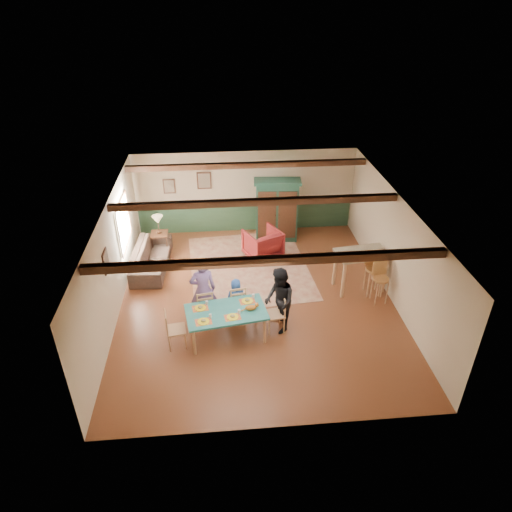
{
  "coord_description": "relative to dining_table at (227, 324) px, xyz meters",
  "views": [
    {
      "loc": [
        -0.89,
        -9.6,
        7.12
      ],
      "look_at": [
        0.0,
        0.32,
        1.15
      ],
      "focal_mm": 32.0,
      "sensor_mm": 36.0,
      "label": 1
    }
  ],
  "objects": [
    {
      "name": "ceiling",
      "position": [
        0.83,
        1.38,
        2.32
      ],
      "size": [
        7.0,
        8.0,
        0.02
      ],
      "primitive_type": "cube",
      "color": "silver",
      "rests_on": "wall_back"
    },
    {
      "name": "floor",
      "position": [
        0.83,
        1.38,
        -0.38
      ],
      "size": [
        8.0,
        8.0,
        0.0
      ],
      "primitive_type": "plane",
      "color": "#5C2C1A",
      "rests_on": "ground"
    },
    {
      "name": "bar_stool_right",
      "position": [
        3.96,
        1.06,
        0.18
      ],
      "size": [
        0.43,
        0.47,
        1.1
      ],
      "primitive_type": null,
      "rotation": [
        0.0,
        0.0,
        0.11
      ],
      "color": "#BB8149",
      "rests_on": "floor"
    },
    {
      "name": "cat",
      "position": [
        0.56,
        -0.01,
        0.47
      ],
      "size": [
        0.38,
        0.19,
        0.18
      ],
      "primitive_type": null,
      "rotation": [
        0.0,
        0.0,
        0.16
      ],
      "color": "orange",
      "rests_on": "dining_table"
    },
    {
      "name": "sofa",
      "position": [
        -2.06,
        3.26,
        -0.04
      ],
      "size": [
        1.04,
        2.37,
        0.68
      ],
      "primitive_type": "imported",
      "rotation": [
        0.0,
        0.0,
        1.51
      ],
      "color": "#392B23",
      "rests_on": "floor"
    },
    {
      "name": "area_rug",
      "position": [
        0.74,
        3.02,
        -0.37
      ],
      "size": [
        3.63,
        4.21,
        0.01
      ],
      "primitive_type": "cube",
      "rotation": [
        0.0,
        0.0,
        0.08
      ],
      "color": "#C9B792",
      "rests_on": "floor"
    },
    {
      "name": "bar_stool_left",
      "position": [
        3.89,
        1.42,
        0.23
      ],
      "size": [
        0.43,
        0.47,
        1.22
      ],
      "primitive_type": null,
      "rotation": [
        0.0,
        0.0,
        -0.0
      ],
      "color": "#BB8149",
      "rests_on": "floor"
    },
    {
      "name": "place_setting_near_center",
      "position": [
        0.14,
        -0.23,
        0.43
      ],
      "size": [
        0.44,
        0.36,
        0.11
      ],
      "primitive_type": null,
      "rotation": [
        0.0,
        0.0,
        0.16
      ],
      "color": "yellow",
      "rests_on": "dining_table"
    },
    {
      "name": "wall_left",
      "position": [
        -2.67,
        1.38,
        0.97
      ],
      "size": [
        0.02,
        8.0,
        2.7
      ],
      "primitive_type": "cube",
      "color": "beige",
      "rests_on": "floor"
    },
    {
      "name": "person_man",
      "position": [
        -0.52,
        0.73,
        0.49
      ],
      "size": [
        0.69,
        0.51,
        1.73
      ],
      "primitive_type": "imported",
      "rotation": [
        0.0,
        0.0,
        3.3
      ],
      "color": "#7D5DA0",
      "rests_on": "floor"
    },
    {
      "name": "wall_back",
      "position": [
        0.83,
        5.38,
        0.97
      ],
      "size": [
        7.0,
        0.02,
        2.7
      ],
      "primitive_type": "cube",
      "color": "beige",
      "rests_on": "floor"
    },
    {
      "name": "dining_chair_end_right",
      "position": [
        1.14,
        0.18,
        0.1
      ],
      "size": [
        0.5,
        0.48,
        0.95
      ],
      "primitive_type": null,
      "rotation": [
        0.0,
        0.0,
        -1.42
      ],
      "color": "tan",
      "rests_on": "floor"
    },
    {
      "name": "end_table",
      "position": [
        -1.88,
        4.17,
        -0.06
      ],
      "size": [
        0.52,
        0.52,
        0.63
      ],
      "primitive_type": null,
      "rotation": [
        0.0,
        0.0,
        0.02
      ],
      "color": "black",
      "rests_on": "floor"
    },
    {
      "name": "place_setting_near_left",
      "position": [
        -0.51,
        -0.33,
        0.43
      ],
      "size": [
        0.44,
        0.36,
        0.11
      ],
      "primitive_type": null,
      "rotation": [
        0.0,
        0.0,
        0.16
      ],
      "color": "yellow",
      "rests_on": "dining_table"
    },
    {
      "name": "place_setting_far_left",
      "position": [
        -0.58,
        0.16,
        0.43
      ],
      "size": [
        0.44,
        0.36,
        0.11
      ],
      "primitive_type": null,
      "rotation": [
        0.0,
        0.0,
        0.16
      ],
      "color": "yellow",
      "rests_on": "dining_table"
    },
    {
      "name": "armchair",
      "position": [
        1.2,
        3.56,
        0.07
      ],
      "size": [
        1.28,
        1.29,
        0.89
      ],
      "primitive_type": "imported",
      "rotation": [
        0.0,
        0.0,
        -2.7
      ],
      "color": "#4F0F14",
      "rests_on": "floor"
    },
    {
      "name": "dining_chair_end_left",
      "position": [
        -1.14,
        -0.18,
        0.1
      ],
      "size": [
        0.5,
        0.48,
        0.95
      ],
      "primitive_type": null,
      "rotation": [
        0.0,
        0.0,
        1.73
      ],
      "color": "tan",
      "rests_on": "floor"
    },
    {
      "name": "picture_left_wall",
      "position": [
        -2.64,
        0.78,
        1.37
      ],
      "size": [
        0.04,
        0.42,
        0.52
      ],
      "primitive_type": null,
      "color": "gray",
      "rests_on": "wall_left"
    },
    {
      "name": "counter_table",
      "position": [
        3.6,
        1.69,
        0.18
      ],
      "size": [
        1.43,
        0.95,
        1.12
      ],
      "primitive_type": null,
      "rotation": [
        0.0,
        0.0,
        0.13
      ],
      "color": "#B5AB8D",
      "rests_on": "floor"
    },
    {
      "name": "dining_table",
      "position": [
        0.0,
        0.0,
        0.0
      ],
      "size": [
        1.94,
        1.27,
        0.75
      ],
      "primitive_type": null,
      "rotation": [
        0.0,
        0.0,
        0.16
      ],
      "color": "#226E6B",
      "rests_on": "floor"
    },
    {
      "name": "dining_chair_far_right",
      "position": [
        0.28,
        0.77,
        0.1
      ],
      "size": [
        0.48,
        0.5,
        0.95
      ],
      "primitive_type": null,
      "rotation": [
        0.0,
        0.0,
        3.3
      ],
      "color": "tan",
      "rests_on": "floor"
    },
    {
      "name": "armoire",
      "position": [
        1.75,
        4.64,
        0.63
      ],
      "size": [
        1.47,
        0.69,
        2.02
      ],
      "primitive_type": "cube",
      "rotation": [
        0.0,
        0.0,
        -0.08
      ],
      "color": "#133025",
      "rests_on": "floor"
    },
    {
      "name": "wall_right",
      "position": [
        4.33,
        1.38,
        0.97
      ],
      "size": [
        0.02,
        8.0,
        2.7
      ],
      "primitive_type": "cube",
      "color": "beige",
      "rests_on": "floor"
    },
    {
      "name": "picture_back_a",
      "position": [
        -0.47,
        5.35,
        1.42
      ],
      "size": [
        0.45,
        0.04,
        0.55
      ],
      "primitive_type": null,
      "color": "gray",
      "rests_on": "wall_back"
    },
    {
      "name": "ceiling_beam_mid",
      "position": [
        0.83,
        1.78,
        2.23
      ],
      "size": [
        6.95,
        0.16,
        0.16
      ],
      "primitive_type": "cube",
      "color": "black",
      "rests_on": "ceiling"
    },
    {
      "name": "person_woman",
      "position": [
        1.24,
        0.19,
        0.45
      ],
      "size": [
        0.74,
        0.89,
        1.65
      ],
      "primitive_type": "imported",
      "rotation": [
        0.0,
        0.0,
        -1.42
      ],
      "color": "black",
      "rests_on": "floor"
    },
    {
      "name": "window_left",
      "position": [
        -2.64,
        3.08,
        1.17
      ],
      "size": [
        0.06,
        1.6,
        1.3
      ],
      "primitive_type": null,
      "color": "white",
      "rests_on": "wall_left"
    },
    {
      "name": "dining_chair_far_left",
      "position": [
        -0.51,
        0.65,
        0.1
      ],
      "size": [
        0.48,
        0.5,
        0.95
      ],
      "primitive_type": null,
      "rotation": [
        0.0,
        0.0,
        3.3
      ],
      "color": "tan",
      "rests_on": "floor"
    },
    {
      "name": "picture_back_b",
      "position": [
        -1.57,
        5.35,
        1.27
      ],
      "size": [
        0.38,
        0.04,
        0.48
      ],
      "primitive_type": null,
      "color": "gray",
      "rests_on": "wall_back"
    },
    {
      "name": "place_setting_far_right",
      "position": [
        0.51,
        0.33,
        0.43
      ],
      "size": [
        0.44,
        0.36,
        0.11
      ],
      "primitive_type": null,
      "rotation": [
        0.0,
        0.0,
        0.16
      ],
      "color": "yellow",
      "rests_on": "dining_table"
    },
    {
      "name": "person_child",
      "position": [
        0.27,
        0.85,
        0.13
      ],
      "size": [
        0.54,
        0.39,
        1.01
      ],
      "primitive_type": "imported",
      "rotation": [
        0.0,
        0.0,
        3.3
      ],
      "color": "#2952A5",
      "rests_on": "floor"
    },
    {
      "name": "ceiling_beam_back",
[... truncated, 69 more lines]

